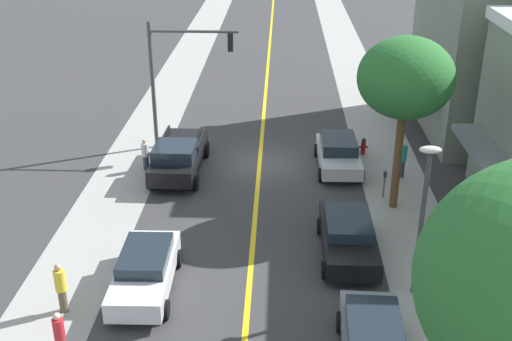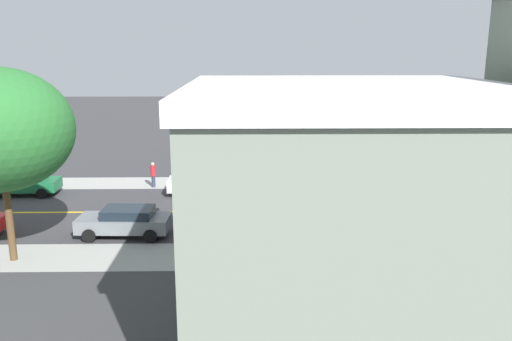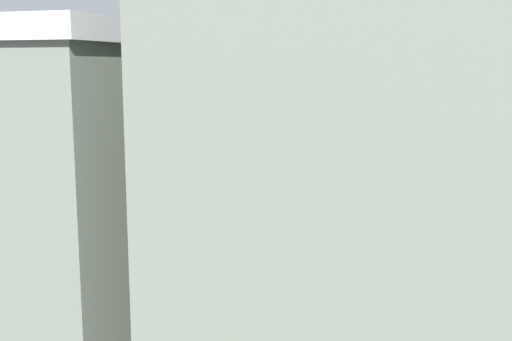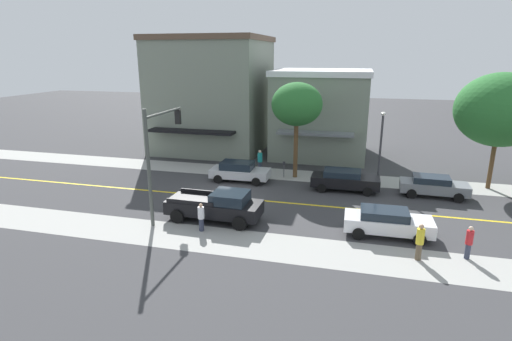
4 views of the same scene
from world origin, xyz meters
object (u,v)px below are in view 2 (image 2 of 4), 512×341
object	(u,v)px
pedestrian_red_shirt	(153,174)
pedestrian_yellow_shirt	(189,170)
traffic_light_mast	(410,123)
black_pickup_truck	(357,178)
parking_meter	(352,231)
fire_hydrant	(455,236)
green_sedan_right_curb	(23,183)
street_tree_left_near	(339,126)
street_lamp	(193,176)
silver_sedan_left_curb	(409,219)
black_sedan_left_curb	(247,218)
pedestrian_white_shirt	(356,173)
white_sedan_right_curb	(206,182)
pedestrian_teal_shirt	(409,238)
grey_sedan_left_curb	(125,221)

from	to	relation	value
pedestrian_red_shirt	pedestrian_yellow_shirt	size ratio (longest dim) A/B	0.92
traffic_light_mast	pedestrian_red_shirt	distance (m)	16.71
black_pickup_truck	parking_meter	bearing A→B (deg)	78.30
fire_hydrant	pedestrian_red_shirt	bearing A→B (deg)	56.20
pedestrian_yellow_shirt	fire_hydrant	bearing A→B (deg)	3.03
green_sedan_right_curb	black_pickup_truck	bearing A→B (deg)	178.48
street_tree_left_near	street_lamp	distance (m)	6.67
silver_sedan_left_curb	pedestrian_red_shirt	size ratio (longest dim) A/B	2.72
black_sedan_left_curb	pedestrian_white_shirt	distance (m)	11.59
parking_meter	white_sedan_right_curb	bearing A→B (deg)	38.63
street_lamp	silver_sedan_left_curb	distance (m)	10.71
white_sedan_right_curb	pedestrian_yellow_shirt	distance (m)	2.79
fire_hydrant	pedestrian_teal_shirt	xyz separation A→B (m)	(-1.48, 2.66, 0.51)
white_sedan_right_curb	parking_meter	bearing A→B (deg)	127.72
grey_sedan_left_curb	silver_sedan_left_curb	size ratio (longest dim) A/B	0.99
pedestrian_teal_shirt	pedestrian_yellow_shirt	distance (m)	16.70
silver_sedan_left_curb	black_sedan_left_curb	world-z (taller)	silver_sedan_left_curb
fire_hydrant	traffic_light_mast	world-z (taller)	traffic_light_mast
fire_hydrant	black_sedan_left_curb	xyz separation A→B (m)	(1.69, 9.63, 0.36)
parking_meter	green_sedan_right_curb	distance (m)	20.75
black_sedan_left_curb	street_tree_left_near	bearing A→B (deg)	149.11
street_lamp	pedestrian_white_shirt	xyz separation A→B (m)	(11.08, -9.60, -2.59)
green_sedan_right_curb	pedestrian_teal_shirt	bearing A→B (deg)	151.47
white_sedan_right_curb	black_sedan_left_curb	xyz separation A→B (m)	(-7.10, -2.54, 0.01)
black_pickup_truck	street_lamp	bearing A→B (deg)	46.75
black_sedan_left_curb	pedestrian_teal_shirt	xyz separation A→B (m)	(-3.17, -6.98, 0.15)
grey_sedan_left_curb	white_sedan_right_curb	distance (m)	8.02
white_sedan_right_curb	pedestrian_white_shirt	size ratio (longest dim) A/B	2.87
pedestrian_yellow_shirt	pedestrian_red_shirt	bearing A→B (deg)	-120.25
fire_hydrant	black_sedan_left_curb	size ratio (longest dim) A/B	0.19
parking_meter	pedestrian_teal_shirt	size ratio (longest dim) A/B	0.70
parking_meter	grey_sedan_left_curb	world-z (taller)	grey_sedan_left_curb
fire_hydrant	grey_sedan_left_curb	world-z (taller)	grey_sedan_left_curb
street_tree_left_near	parking_meter	bearing A→B (deg)	-70.23
parking_meter	silver_sedan_left_curb	distance (m)	3.59
green_sedan_right_curb	silver_sedan_left_curb	size ratio (longest dim) A/B	1.00
silver_sedan_left_curb	black_pickup_truck	distance (m)	7.71
silver_sedan_left_curb	black_pickup_truck	world-z (taller)	black_pickup_truck
parking_meter	pedestrian_white_shirt	xyz separation A→B (m)	(11.07, -2.50, -0.01)
silver_sedan_left_curb	pedestrian_yellow_shirt	size ratio (longest dim) A/B	2.49
fire_hydrant	black_pickup_truck	xyz separation A→B (m)	(9.08, 2.70, 0.47)
traffic_light_mast	black_sedan_left_curb	distance (m)	13.30
black_sedan_left_curb	pedestrian_red_shirt	bearing A→B (deg)	-55.52
street_tree_left_near	pedestrian_yellow_shirt	world-z (taller)	street_tree_left_near
silver_sedan_left_curb	white_sedan_right_curb	bearing A→B (deg)	-36.29
street_lamp	fire_hydrant	bearing A→B (deg)	-88.36
traffic_light_mast	black_pickup_truck	xyz separation A→B (m)	(-0.38, 3.26, -3.44)
black_pickup_truck	pedestrian_red_shirt	world-z (taller)	black_pickup_truck
street_tree_left_near	pedestrian_white_shirt	distance (m)	12.81
traffic_light_mast	pedestrian_teal_shirt	bearing A→B (deg)	-16.39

